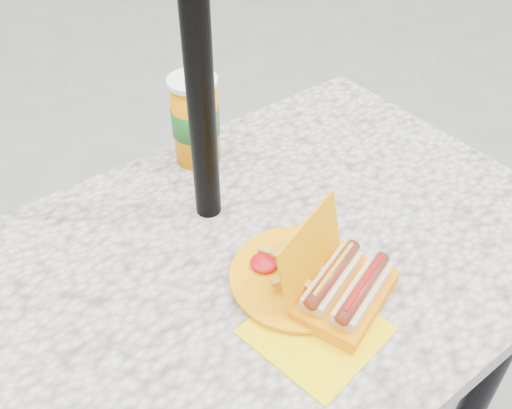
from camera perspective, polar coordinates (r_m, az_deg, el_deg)
picnic_table at (r=1.14m, az=0.13°, el=-8.90°), size 1.20×0.80×0.75m
umbrella_pole at (r=0.95m, az=-5.92°, el=15.37°), size 0.05×0.05×2.20m
hotdog_box at (r=0.97m, az=8.72°, el=-8.29°), size 0.22×0.20×0.15m
fries_plate at (r=1.00m, az=4.32°, el=-7.43°), size 0.28×0.33×0.05m
soda_cup at (r=1.23m, az=-6.07°, el=8.39°), size 0.11×0.11×0.20m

